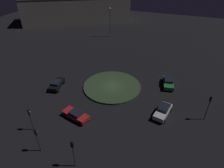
# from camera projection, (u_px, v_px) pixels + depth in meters

# --- Properties ---
(ground_plane) EXTENTS (119.69, 119.69, 0.00)m
(ground_plane) POSITION_uv_depth(u_px,v_px,m) (112.00, 87.00, 38.61)
(ground_plane) COLOR black
(roundabout_island) EXTENTS (11.05, 11.05, 0.32)m
(roundabout_island) POSITION_uv_depth(u_px,v_px,m) (112.00, 86.00, 38.53)
(roundabout_island) COLOR #2D4228
(roundabout_island) RESTS_ON ground_plane
(car_red) EXTENTS (4.72, 2.89, 1.37)m
(car_red) POSITION_uv_depth(u_px,v_px,m) (76.00, 115.00, 31.01)
(car_red) COLOR red
(car_red) RESTS_ON ground_plane
(car_green) EXTENTS (2.60, 4.75, 1.48)m
(car_green) POSITION_uv_depth(u_px,v_px,m) (168.00, 82.00, 38.66)
(car_green) COLOR #1E7238
(car_green) RESTS_ON ground_plane
(car_silver) EXTENTS (2.70, 4.57, 1.55)m
(car_silver) POSITION_uv_depth(u_px,v_px,m) (163.00, 111.00, 31.60)
(car_silver) COLOR silver
(car_silver) RESTS_ON ground_plane
(car_black) EXTENTS (2.57, 4.41, 1.49)m
(car_black) POSITION_uv_depth(u_px,v_px,m) (57.00, 84.00, 38.08)
(car_black) COLOR black
(car_black) RESTS_ON ground_plane
(traffic_light_southwest) EXTENTS (0.37, 0.40, 3.80)m
(traffic_light_southwest) POSITION_uv_depth(u_px,v_px,m) (30.00, 116.00, 27.89)
(traffic_light_southwest) COLOR #2D2D2D
(traffic_light_southwest) RESTS_ON ground_plane
(traffic_light_south) EXTENTS (0.34, 0.38, 3.89)m
(traffic_light_south) POSITION_uv_depth(u_px,v_px,m) (37.00, 136.00, 24.72)
(traffic_light_south) COLOR #2D2D2D
(traffic_light_south) RESTS_ON ground_plane
(traffic_light_east) EXTENTS (0.38, 0.34, 4.46)m
(traffic_light_east) POSITION_uv_depth(u_px,v_px,m) (209.00, 103.00, 29.42)
(traffic_light_east) COLOR #2D2D2D
(traffic_light_east) RESTS_ON ground_plane
(traffic_light_south_near) EXTENTS (0.32, 0.37, 4.38)m
(traffic_light_south_near) POSITION_uv_depth(u_px,v_px,m) (73.00, 149.00, 22.68)
(traffic_light_south_near) COLOR #2D2D2D
(traffic_light_south_near) RESTS_ON ground_plane
(streetlamp_north) EXTENTS (0.54, 0.54, 8.60)m
(streetlamp_north) POSITION_uv_depth(u_px,v_px,m) (110.00, 18.00, 58.61)
(streetlamp_north) COLOR #4C4C51
(streetlamp_north) RESTS_ON ground_plane
(store_building) EXTENTS (38.46, 28.73, 9.10)m
(store_building) POSITION_uv_depth(u_px,v_px,m) (77.00, 9.00, 72.89)
(store_building) COLOR #ADA893
(store_building) RESTS_ON ground_plane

